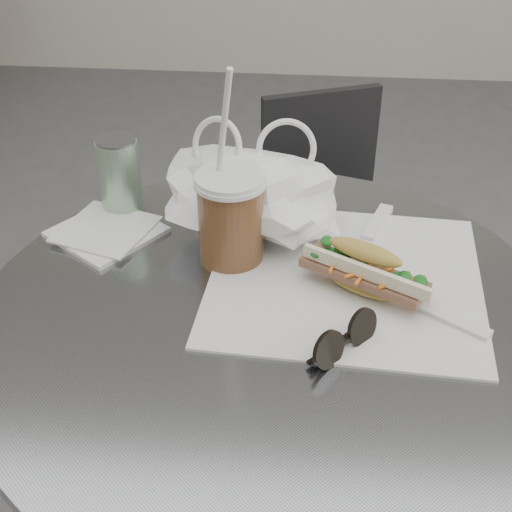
# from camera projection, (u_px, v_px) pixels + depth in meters

# --- Properties ---
(cafe_table) EXTENTS (0.76, 0.76, 0.74)m
(cafe_table) POSITION_uv_depth(u_px,v_px,m) (268.00, 452.00, 1.06)
(cafe_table) COLOR slate
(cafe_table) RESTS_ON ground
(chair_far) EXTENTS (0.38, 0.41, 0.69)m
(chair_far) POSITION_uv_depth(u_px,v_px,m) (334.00, 260.00, 1.74)
(chair_far) COLOR #29292B
(chair_far) RESTS_ON ground
(sandwich_paper) EXTENTS (0.38, 0.36, 0.00)m
(sandwich_paper) POSITION_uv_depth(u_px,v_px,m) (345.00, 278.00, 0.96)
(sandwich_paper) COLOR white
(sandwich_paper) RESTS_ON cafe_table
(banh_mi) EXTENTS (0.22, 0.17, 0.07)m
(banh_mi) POSITION_uv_depth(u_px,v_px,m) (364.00, 270.00, 0.92)
(banh_mi) COLOR #B89A45
(banh_mi) RESTS_ON sandwich_paper
(iced_coffee) EXTENTS (0.10, 0.10, 0.28)m
(iced_coffee) POSITION_uv_depth(u_px,v_px,m) (231.00, 217.00, 0.96)
(iced_coffee) COLOR brown
(iced_coffee) RESTS_ON cafe_table
(sunglasses) EXTENTS (0.09, 0.09, 0.05)m
(sunglasses) POSITION_uv_depth(u_px,v_px,m) (344.00, 340.00, 0.83)
(sunglasses) COLOR black
(sunglasses) RESTS_ON cafe_table
(plastic_bag) EXTENTS (0.27, 0.23, 0.12)m
(plastic_bag) POSITION_uv_depth(u_px,v_px,m) (250.00, 195.00, 1.03)
(plastic_bag) COLOR white
(plastic_bag) RESTS_ON cafe_table
(napkin_stack) EXTENTS (0.19, 0.19, 0.01)m
(napkin_stack) POSITION_uv_depth(u_px,v_px,m) (106.00, 231.00, 1.05)
(napkin_stack) COLOR white
(napkin_stack) RESTS_ON cafe_table
(drink_can) EXTENTS (0.06, 0.06, 0.12)m
(drink_can) POSITION_uv_depth(u_px,v_px,m) (120.00, 176.00, 1.07)
(drink_can) COLOR #549058
(drink_can) RESTS_ON cafe_table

